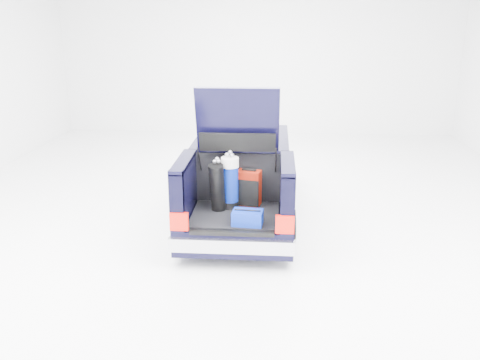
# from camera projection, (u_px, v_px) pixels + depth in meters

# --- Properties ---
(ground) EXTENTS (14.00, 14.00, 0.00)m
(ground) POSITION_uv_depth(u_px,v_px,m) (242.00, 214.00, 9.33)
(ground) COLOR white
(ground) RESTS_ON ground
(car) EXTENTS (1.87, 4.65, 2.47)m
(car) POSITION_uv_depth(u_px,v_px,m) (242.00, 178.00, 9.23)
(car) COLOR black
(car) RESTS_ON ground
(red_suitcase) EXTENTS (0.40, 0.31, 0.59)m
(red_suitcase) POSITION_uv_depth(u_px,v_px,m) (249.00, 188.00, 8.02)
(red_suitcase) COLOR #6C0F03
(red_suitcase) RESTS_ON car
(black_golf_bag) EXTENTS (0.30, 0.38, 0.84)m
(black_golf_bag) POSITION_uv_depth(u_px,v_px,m) (217.00, 187.00, 7.74)
(black_golf_bag) COLOR black
(black_golf_bag) RESTS_ON car
(blue_golf_bag) EXTENTS (0.28, 0.28, 0.91)m
(blue_golf_bag) POSITION_uv_depth(u_px,v_px,m) (230.00, 182.00, 7.87)
(blue_golf_bag) COLOR black
(blue_golf_bag) RESTS_ON car
(blue_duffel) EXTENTS (0.46, 0.32, 0.23)m
(blue_duffel) POSITION_uv_depth(u_px,v_px,m) (248.00, 218.00, 7.30)
(blue_duffel) COLOR navy
(blue_duffel) RESTS_ON car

